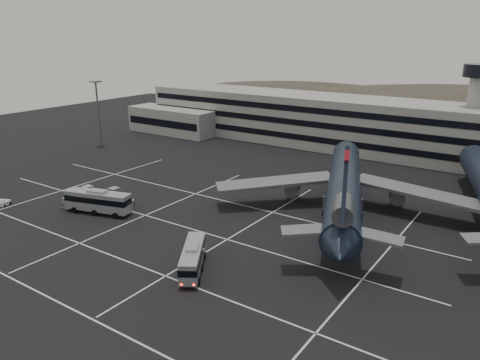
# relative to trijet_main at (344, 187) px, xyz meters

# --- Properties ---
(ground) EXTENTS (260.00, 260.00, 0.00)m
(ground) POSITION_rel_trijet_main_xyz_m (-22.75, -24.17, -5.25)
(ground) COLOR black
(ground) RESTS_ON ground
(lane_markings) EXTENTS (90.00, 55.62, 0.01)m
(lane_markings) POSITION_rel_trijet_main_xyz_m (-21.81, -23.44, -5.24)
(lane_markings) COLOR silver
(lane_markings) RESTS_ON ground
(terminal) EXTENTS (125.00, 26.00, 24.00)m
(terminal) POSITION_rel_trijet_main_xyz_m (-25.70, 46.98, 1.68)
(terminal) COLOR gray
(terminal) RESTS_ON ground
(hills) EXTENTS (352.00, 180.00, 44.00)m
(hills) POSITION_rel_trijet_main_xyz_m (-4.76, 145.83, -17.32)
(hills) COLOR #38332B
(hills) RESTS_ON ground
(lightpole_left) EXTENTS (2.40, 2.40, 18.28)m
(lightpole_left) POSITION_rel_trijet_main_xyz_m (-77.75, 10.83, 6.57)
(lightpole_left) COLOR slate
(lightpole_left) RESTS_ON ground
(trijet_main) EXTENTS (44.19, 55.43, 18.08)m
(trijet_main) POSITION_rel_trijet_main_xyz_m (0.00, 0.00, 0.00)
(trijet_main) COLOR black
(trijet_main) RESTS_ON ground
(bus_near) EXTENTS (7.81, 10.28, 3.75)m
(bus_near) POSITION_rel_trijet_main_xyz_m (-8.74, -30.88, -3.20)
(bus_near) COLOR #A1A3A9
(bus_near) RESTS_ON ground
(bus_far) EXTENTS (12.59, 6.12, 4.34)m
(bus_far) POSITION_rel_trijet_main_xyz_m (-36.44, -24.02, -2.88)
(bus_far) COLOR #A1A3A9
(bus_far) RESTS_ON ground
(tug_a) EXTENTS (1.76, 2.26, 1.28)m
(tug_a) POSITION_rel_trijet_main_xyz_m (-53.95, -31.64, -4.68)
(tug_a) COLOR silver
(tug_a) RESTS_ON ground
(tug_b) EXTENTS (2.61, 2.85, 1.58)m
(tug_b) POSITION_rel_trijet_main_xyz_m (-34.29, -18.87, -4.55)
(tug_b) COLOR silver
(tug_b) RESTS_ON ground
(uld_cluster) EXTENTS (10.79, 11.57, 2.09)m
(uld_cluster) POSITION_rel_trijet_main_xyz_m (-41.57, -21.29, -4.23)
(uld_cluster) COLOR #2D2D30
(uld_cluster) RESTS_ON ground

